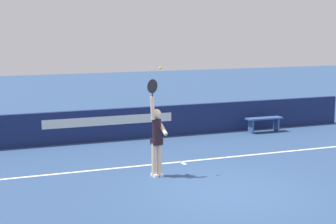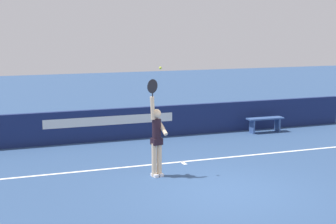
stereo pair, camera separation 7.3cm
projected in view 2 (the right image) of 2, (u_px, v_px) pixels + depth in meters
The scene contains 6 objects.
ground_plane at pixel (226, 191), 11.62m from camera, with size 60.00×60.00×0.00m, color navy.
court_lines at pixel (224, 190), 11.71m from camera, with size 10.67×5.37×0.00m.
back_wall at pixel (144, 122), 17.10m from camera, with size 15.14×0.18×1.03m.
tennis_player at pixel (157, 136), 12.63m from camera, with size 0.48×0.47×2.41m.
tennis_ball at pixel (160, 68), 12.46m from camera, with size 0.06×0.06×0.06m.
courtside_bench_near at pixel (265, 121), 17.98m from camera, with size 1.32×0.39×0.51m.
Camera 2 is at (-5.09, -10.03, 3.65)m, focal length 55.71 mm.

